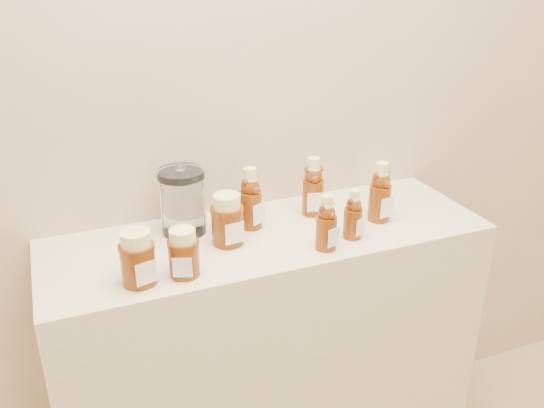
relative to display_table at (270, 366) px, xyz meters
name	(u,v)px	position (x,y,z in m)	size (l,w,h in m)	color
wall_back	(241,52)	(0.00, 0.20, 0.90)	(3.50, 0.02, 2.70)	tan
display_table	(270,366)	(0.00, 0.00, 0.00)	(1.20, 0.40, 0.90)	beige
bear_bottle_back_left	(250,194)	(-0.03, 0.06, 0.55)	(0.07, 0.07, 0.19)	#5A2307
bear_bottle_back_mid	(313,183)	(0.16, 0.07, 0.55)	(0.07, 0.07, 0.19)	#5A2307
bear_bottle_back_right	(380,188)	(0.32, -0.04, 0.55)	(0.07, 0.07, 0.19)	#5A2307
bear_bottle_front_left	(327,219)	(0.10, -0.13, 0.53)	(0.06, 0.06, 0.17)	#5A2307
bear_bottle_front_right	(353,211)	(0.19, -0.10, 0.53)	(0.05, 0.05, 0.15)	#5A2307
honey_jar_left	(138,258)	(-0.37, -0.12, 0.52)	(0.08, 0.08, 0.13)	#5A2307
honey_jar_back	(227,219)	(-0.12, -0.01, 0.52)	(0.09, 0.09, 0.14)	#5A2307
honey_jar_front	(184,252)	(-0.26, -0.12, 0.51)	(0.08, 0.08, 0.12)	#5A2307
glass_canister	(182,199)	(-0.21, 0.10, 0.55)	(0.13, 0.13, 0.19)	white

